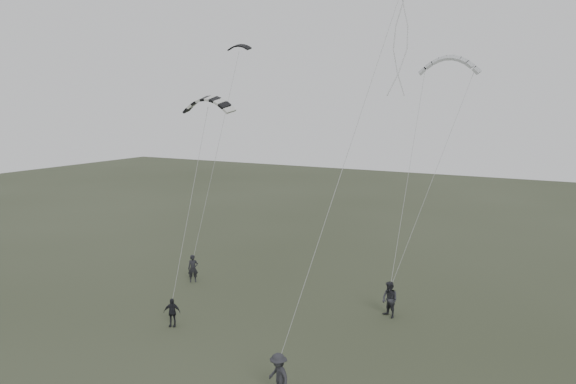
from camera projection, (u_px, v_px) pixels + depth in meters
The scene contains 8 objects.
ground at pixel (218, 334), 28.28m from camera, with size 140.00×140.00×0.00m, color #2F3623.
flyer_left at pixel (193, 268), 36.46m from camera, with size 0.66×0.43×1.80m, color black.
flyer_right at pixel (390, 300), 30.43m from camera, with size 0.96×0.75×1.97m, color #26272C.
flyer_center at pixel (172, 312), 29.22m from camera, with size 0.89×0.37×1.51m, color black.
flyer_far at pixel (278, 377), 21.95m from camera, with size 1.23×0.71×1.90m, color #25252A.
kite_dark_small at pixel (239, 45), 38.97m from camera, with size 1.69×0.51×0.54m, color black, non-canonical shape.
kite_pale_large at pixel (450, 58), 35.22m from camera, with size 3.75×0.84×1.56m, color #A5A8AA, non-canonical shape.
kite_striped at pixel (208, 98), 32.81m from camera, with size 3.27×0.82×1.26m, color black, non-canonical shape.
Camera 1 is at (15.89, -21.86, 11.55)m, focal length 35.00 mm.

